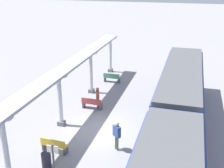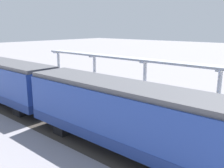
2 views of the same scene
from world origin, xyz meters
name	(u,v)px [view 1 (image 1 of 2)]	position (x,y,z in m)	size (l,w,h in m)	color
ground_plane	(100,130)	(0.00, 0.00, 0.00)	(176.00, 176.00, 0.00)	gray
tactile_edge_strip	(144,137)	(-2.84, 0.00, 0.00)	(0.45, 28.83, 0.01)	gold
trackbed	(175,141)	(-4.67, 0.00, 0.00)	(3.20, 40.83, 0.01)	#38332D
train_near_carriage	(181,92)	(-4.66, -3.31, 1.83)	(2.65, 11.55, 3.48)	#27449E
canopy_pillar_nearest	(110,55)	(2.62, -11.37, 1.78)	(1.10, 0.44, 3.50)	slate
canopy_pillar_second	(91,72)	(2.62, -5.70, 1.78)	(1.10, 0.44, 3.50)	slate
canopy_pillar_third	(60,100)	(2.62, 0.06, 1.78)	(1.10, 0.44, 3.50)	slate
canopy_pillar_fourth	(5,150)	(2.62, 5.74, 1.78)	(1.10, 0.44, 3.50)	slate
canopy_beam	(59,73)	(2.62, -0.04, 3.58)	(1.20, 23.45, 0.16)	#A8AAB2
bench_near_end	(54,145)	(1.68, 2.97, 0.44)	(1.52, 0.53, 0.86)	gold
bench_far_end	(112,78)	(1.64, -8.46, 0.44)	(1.51, 0.48, 0.86)	#3C7E61
bench_extra_slot	(92,103)	(1.51, -2.75, 0.44)	(1.52, 0.49, 0.86)	#973837
trash_bin	(46,161)	(1.37, 4.42, 0.47)	(0.48, 0.48, 0.93)	#2B2936
platform_info_sign	(54,161)	(0.44, 5.36, 1.33)	(0.56, 0.10, 2.20)	#4C4C51
passenger_waiting_near_edge	(117,133)	(-1.57, 1.79, 1.08)	(0.52, 0.50, 1.73)	#50613F
passenger_by_the_benches	(98,95)	(1.14, -2.96, 1.02)	(0.38, 0.52, 1.64)	#3A478E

